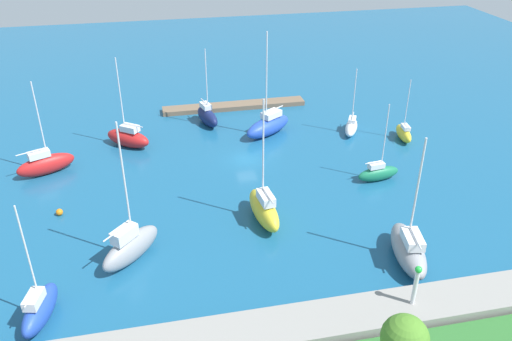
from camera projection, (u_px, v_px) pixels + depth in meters
name	position (u px, v px, depth m)	size (l,w,h in m)	color
water	(247.00, 160.00, 65.90)	(160.00, 160.00, 0.00)	#19567F
pier_dock	(234.00, 106.00, 80.81)	(22.16, 2.59, 0.69)	brown
breakwater	(319.00, 324.00, 40.41)	(73.21, 3.97, 1.35)	gray
harbor_beacon	(416.00, 282.00, 40.45)	(0.56, 0.56, 3.73)	silver
park_tree_mideast	(405.00, 338.00, 33.69)	(3.18, 3.18, 5.69)	brown
sailboat_red_mid_basin	(128.00, 137.00, 68.61)	(6.56, 5.76, 12.05)	red
sailboat_gray_east_end	(130.00, 246.00, 47.64)	(6.21, 6.54, 13.88)	gray
sailboat_blue_lone_south	(40.00, 308.00, 41.09)	(3.12, 6.04, 10.76)	#2347B2
sailboat_yellow_inner_mooring	(264.00, 209.00, 53.15)	(2.86, 7.49, 13.38)	yellow
sailboat_white_by_breakwater	(351.00, 127.00, 72.62)	(3.90, 5.61, 9.34)	white
sailboat_green_near_pier	(378.00, 173.00, 60.88)	(5.43, 2.18, 9.55)	#19724C
sailboat_navy_far_north	(207.00, 116.00, 74.94)	(3.39, 6.32, 11.20)	#141E4C
sailboat_red_lone_north	(45.00, 164.00, 62.11)	(7.03, 4.58, 11.57)	red
sailboat_gray_off_beacon	(408.00, 249.00, 47.53)	(4.03, 8.23, 12.49)	gray
sailboat_blue_outer_mooring	(268.00, 125.00, 71.79)	(8.04, 6.60, 14.45)	#2347B2
sailboat_yellow_center_basin	(404.00, 133.00, 70.57)	(2.00, 4.92, 8.46)	yellow
mooring_buoy_orange	(59.00, 212.00, 54.72)	(0.73, 0.73, 0.73)	orange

